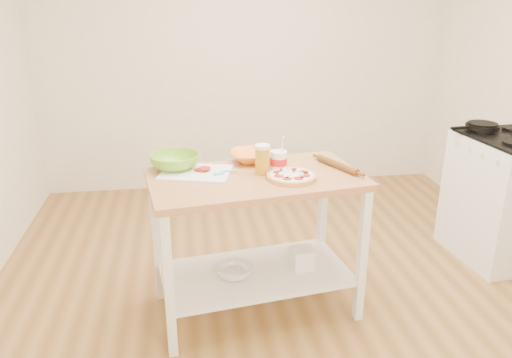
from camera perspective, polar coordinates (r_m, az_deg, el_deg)
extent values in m
cube|color=olive|center=(3.34, 3.95, -14.33)|extent=(4.00, 4.50, 0.02)
cube|color=#F3E6CC|center=(5.01, -1.26, 14.18)|extent=(4.00, 0.02, 2.70)
cube|color=#B37B49|center=(2.90, -0.02, -0.01)|extent=(1.32, 0.84, 0.04)
cube|color=white|center=(3.18, -0.02, -10.72)|extent=(1.23, 0.77, 0.02)
cube|color=white|center=(2.75, -9.93, -12.13)|extent=(0.06, 0.06, 0.86)
cube|color=white|center=(3.25, -11.28, -6.76)|extent=(0.06, 0.06, 0.86)
cube|color=white|center=(3.05, 12.03, -8.70)|extent=(0.06, 0.06, 0.86)
cube|color=white|center=(3.52, 7.56, -4.37)|extent=(0.06, 0.06, 0.86)
cube|color=white|center=(4.13, 26.37, -2.11)|extent=(0.66, 0.75, 0.92)
cylinder|color=black|center=(4.06, 24.44, 5.50)|extent=(0.24, 0.24, 0.03)
cube|color=black|center=(3.95, 22.31, 5.44)|extent=(0.15, 0.04, 0.02)
cylinder|color=#E5A162|center=(2.86, 4.07, 0.20)|extent=(0.29, 0.29, 0.02)
cylinder|color=#E5A162|center=(2.85, 4.07, 0.43)|extent=(0.29, 0.29, 0.01)
cylinder|color=white|center=(2.85, 4.07, 0.45)|extent=(0.25, 0.25, 0.01)
cylinder|color=#A01B11|center=(2.89, 5.50, 0.81)|extent=(0.05, 0.05, 0.01)
cylinder|color=#A01B11|center=(2.93, 4.53, 1.09)|extent=(0.05, 0.05, 0.01)
cylinder|color=#A01B11|center=(2.92, 3.31, 1.07)|extent=(0.05, 0.05, 0.01)
cylinder|color=#A01B11|center=(2.87, 2.51, 0.77)|extent=(0.05, 0.05, 0.01)
cylinder|color=#A01B11|center=(2.81, 2.62, 0.34)|extent=(0.05, 0.05, 0.01)
cylinder|color=#A01B11|center=(2.78, 3.60, 0.04)|extent=(0.05, 0.05, 0.01)
cylinder|color=#A01B11|center=(2.78, 4.88, 0.06)|extent=(0.05, 0.05, 0.01)
cylinder|color=#A01B11|center=(2.83, 5.66, 0.38)|extent=(0.05, 0.05, 0.01)
sphere|color=white|center=(2.90, 4.85, 0.92)|extent=(0.03, 0.03, 0.03)
sphere|color=white|center=(2.91, 3.27, 0.98)|extent=(0.03, 0.03, 0.03)
sphere|color=white|center=(2.83, 2.90, 0.48)|extent=(0.03, 0.03, 0.03)
sphere|color=white|center=(2.79, 4.07, 0.16)|extent=(0.03, 0.03, 0.03)
sphere|color=white|center=(2.83, 5.21, 0.42)|extent=(0.03, 0.03, 0.03)
sphere|color=white|center=(2.90, 4.87, 0.93)|extent=(0.03, 0.03, 0.03)
sphere|color=white|center=(2.89, 3.51, 0.86)|extent=(0.03, 0.03, 0.03)
plane|color=#0D5B0E|center=(2.87, 5.45, 0.71)|extent=(0.02, 0.02, 0.00)
plane|color=#0D5B0E|center=(2.89, 4.31, 0.90)|extent=(0.03, 0.03, 0.00)
plane|color=#0D5B0E|center=(2.91, 2.97, 1.05)|extent=(0.03, 0.03, 0.00)
plane|color=#0D5B0E|center=(2.84, 3.01, 0.57)|extent=(0.02, 0.02, 0.00)
plane|color=#0D5B0E|center=(2.79, 3.67, 0.17)|extent=(0.03, 0.03, 0.00)
plane|color=#0D5B0E|center=(2.80, 5.23, 0.20)|extent=(0.03, 0.03, 0.00)
plane|color=#0D5B0E|center=(2.87, 5.72, 0.73)|extent=(0.02, 0.02, 0.00)
plane|color=#0D5B0E|center=(2.92, 4.49, 1.09)|extent=(0.03, 0.03, 0.00)
cube|color=white|center=(2.95, -6.89, 0.74)|extent=(0.47, 0.40, 0.01)
cube|color=#F4EACC|center=(3.04, -8.79, 1.59)|extent=(0.03, 0.03, 0.02)
cube|color=#F4EACC|center=(3.03, -8.15, 1.57)|extent=(0.03, 0.03, 0.02)
cube|color=#F4EACC|center=(3.02, -7.51, 1.54)|extent=(0.03, 0.03, 0.02)
cube|color=#F4EACC|center=(3.07, -8.62, 1.80)|extent=(0.03, 0.03, 0.02)
cube|color=#F4EACC|center=(3.06, -7.99, 1.78)|extent=(0.03, 0.03, 0.02)
cube|color=#F4EACC|center=(3.06, -7.35, 1.75)|extent=(0.03, 0.03, 0.02)
cylinder|color=#A01B11|center=(2.96, -6.43, 1.04)|extent=(0.07, 0.07, 0.01)
cylinder|color=#A01B11|center=(2.96, -6.15, 1.14)|extent=(0.07, 0.07, 0.01)
cylinder|color=#A01B11|center=(2.95, -5.87, 1.24)|extent=(0.07, 0.07, 0.01)
cube|color=#4BC9AF|center=(2.89, -4.28, 0.60)|extent=(0.07, 0.05, 0.01)
cylinder|color=#4BC9AF|center=(2.93, -3.09, 0.95)|extent=(0.10, 0.03, 0.01)
cube|color=silver|center=(3.08, -7.62, 1.70)|extent=(0.18, 0.08, 0.00)
cube|color=black|center=(3.03, -9.84, 1.35)|extent=(0.10, 0.05, 0.01)
imported|color=orange|center=(3.14, -0.43, 2.62)|extent=(0.27, 0.27, 0.07)
imported|color=#6EB424|center=(3.04, -9.28, 1.96)|extent=(0.39, 0.39, 0.09)
cylinder|color=#C08B17|center=(2.91, 0.72, 2.06)|extent=(0.08, 0.08, 0.15)
cylinder|color=white|center=(2.88, 0.73, 3.72)|extent=(0.09, 0.09, 0.02)
cylinder|color=white|center=(2.97, 2.60, 2.06)|extent=(0.10, 0.10, 0.12)
cylinder|color=red|center=(2.97, 2.60, 2.06)|extent=(0.10, 0.10, 0.04)
cylinder|color=silver|center=(2.94, 3.01, 3.81)|extent=(0.01, 0.06, 0.12)
cylinder|color=brown|center=(3.06, 9.29, 1.57)|extent=(0.18, 0.33, 0.04)
imported|color=silver|center=(3.11, -2.48, -10.51)|extent=(0.23, 0.23, 0.07)
cube|color=white|center=(3.20, 5.23, -9.02)|extent=(0.15, 0.15, 0.13)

